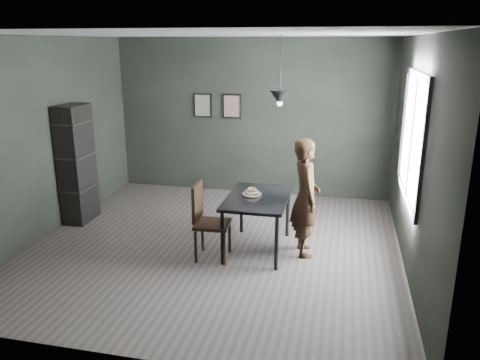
% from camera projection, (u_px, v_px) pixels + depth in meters
% --- Properties ---
extents(ground, '(5.00, 5.00, 0.00)m').
position_uv_depth(ground, '(215.00, 245.00, 6.50)').
color(ground, '#37312F').
rests_on(ground, ground).
extents(back_wall, '(5.00, 0.10, 2.80)m').
position_uv_depth(back_wall, '(251.00, 118.00, 8.44)').
color(back_wall, black).
rests_on(back_wall, ground).
extents(ceiling, '(5.00, 5.00, 0.02)m').
position_uv_depth(ceiling, '(211.00, 34.00, 5.71)').
color(ceiling, silver).
rests_on(ceiling, ground).
extents(window_assembly, '(0.04, 1.96, 1.56)m').
position_uv_depth(window_assembly, '(412.00, 136.00, 5.71)').
color(window_assembly, white).
rests_on(window_assembly, ground).
extents(cafe_table, '(0.80, 1.20, 0.75)m').
position_uv_depth(cafe_table, '(258.00, 202.00, 6.18)').
color(cafe_table, black).
rests_on(cafe_table, ground).
extents(white_plate, '(0.23, 0.23, 0.01)m').
position_uv_depth(white_plate, '(252.00, 195.00, 6.23)').
color(white_plate, white).
rests_on(white_plate, cafe_table).
extents(donut_pile, '(0.22, 0.22, 0.09)m').
position_uv_depth(donut_pile, '(252.00, 192.00, 6.22)').
color(donut_pile, beige).
rests_on(donut_pile, white_plate).
extents(woman, '(0.51, 0.65, 1.56)m').
position_uv_depth(woman, '(306.00, 197.00, 6.04)').
color(woman, black).
rests_on(woman, ground).
extents(wood_chair, '(0.46, 0.46, 1.00)m').
position_uv_depth(wood_chair, '(206.00, 216.00, 5.98)').
color(wood_chair, black).
rests_on(wood_chair, ground).
extents(shelf_unit, '(0.36, 0.62, 1.82)m').
position_uv_depth(shelf_unit, '(77.00, 164.00, 7.18)').
color(shelf_unit, black).
rests_on(shelf_unit, ground).
extents(pendant_lamp, '(0.28, 0.28, 0.86)m').
position_uv_depth(pendant_lamp, '(280.00, 97.00, 5.83)').
color(pendant_lamp, black).
rests_on(pendant_lamp, ground).
extents(framed_print_left, '(0.34, 0.04, 0.44)m').
position_uv_depth(framed_print_left, '(203.00, 105.00, 8.54)').
color(framed_print_left, black).
rests_on(framed_print_left, ground).
extents(framed_print_right, '(0.34, 0.04, 0.44)m').
position_uv_depth(framed_print_right, '(232.00, 106.00, 8.43)').
color(framed_print_right, black).
rests_on(framed_print_right, ground).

